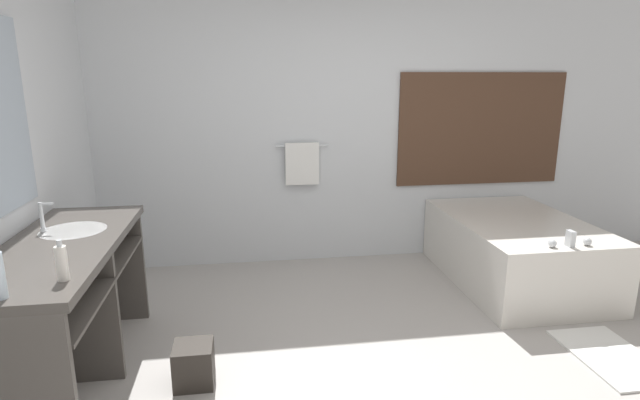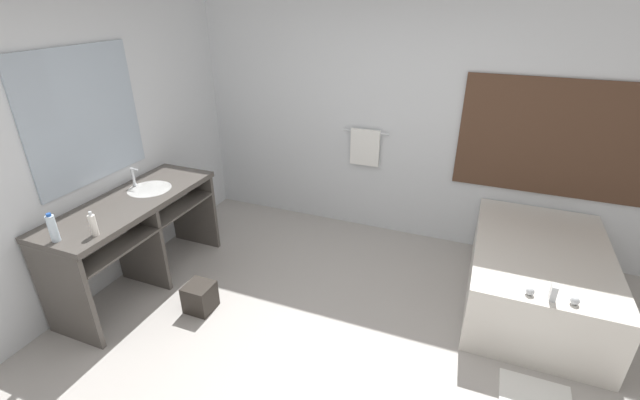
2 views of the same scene
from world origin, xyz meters
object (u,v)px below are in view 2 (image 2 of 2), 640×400
at_px(water_bottle_1, 53,228).
at_px(soap_dispenser, 93,225).
at_px(bathtub, 537,273).
at_px(waste_bin, 200,297).

relative_size(water_bottle_1, soap_dispenser, 1.15).
distance_m(water_bottle_1, soap_dispenser, 0.26).
distance_m(bathtub, waste_bin, 2.92).
relative_size(bathtub, water_bottle_1, 7.34).
bearing_deg(waste_bin, water_bottle_1, -139.04).
bearing_deg(water_bottle_1, soap_dispenser, 40.29).
xyz_separation_m(water_bottle_1, soap_dispenser, (0.20, 0.17, -0.02)).
distance_m(soap_dispenser, waste_bin, 1.07).
xyz_separation_m(bathtub, water_bottle_1, (-3.37, -1.75, 0.67)).
xyz_separation_m(water_bottle_1, waste_bin, (0.69, 0.60, -0.86)).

